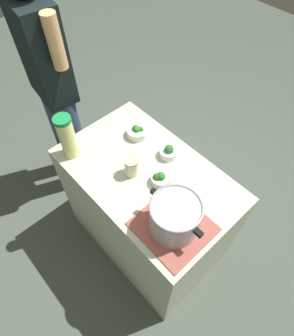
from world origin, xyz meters
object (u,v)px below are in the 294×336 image
mason_jar (131,166)px  broccoli_bowl_front (168,152)px  cooking_pot (175,217)px  broccoli_bowl_back (137,132)px  broccoli_bowl_center (160,179)px  person_cook (53,87)px  lemonade_pitcher (67,137)px

mason_jar → broccoli_bowl_front: (-0.05, -0.23, -0.02)m
cooking_pot → broccoli_bowl_back: size_ratio=2.53×
broccoli_bowl_back → mason_jar: bearing=132.6°
broccoli_bowl_center → person_cook: bearing=2.1°
lemonade_pitcher → mason_jar: (-0.34, -0.16, -0.08)m
lemonade_pitcher → person_cook: (0.49, -0.20, -0.06)m
broccoli_bowl_center → broccoli_bowl_back: (0.34, -0.14, -0.00)m
cooking_pot → broccoli_bowl_front: 0.45m
cooking_pot → broccoli_bowl_center: 0.28m
lemonade_pitcher → person_cook: 0.53m
broccoli_bowl_center → cooking_pot: bearing=149.6°
mason_jar → broccoli_bowl_center: (-0.15, -0.07, -0.03)m
person_cook → lemonade_pitcher: bearing=157.9°
cooking_pot → mason_jar: size_ratio=2.70×
lemonade_pitcher → broccoli_bowl_center: size_ratio=2.64×
broccoli_bowl_center → broccoli_bowl_back: bearing=-21.7°
broccoli_bowl_center → mason_jar: bearing=25.5°
broccoli_bowl_center → broccoli_bowl_front: bearing=-58.1°
broccoli_bowl_front → broccoli_bowl_back: broccoli_bowl_front is taller
cooking_pot → mason_jar: bearing=-9.5°
lemonade_pitcher → broccoli_bowl_center: lemonade_pitcher is taller
lemonade_pitcher → broccoli_bowl_front: 0.56m
mason_jar → broccoli_bowl_center: mason_jar is taller
mason_jar → lemonade_pitcher: bearing=25.6°
lemonade_pitcher → mason_jar: 0.38m
cooking_pot → broccoli_bowl_back: cooking_pot is taller
broccoli_bowl_back → person_cook: size_ratio=0.07×
lemonade_pitcher → mason_jar: bearing=-154.4°
cooking_pot → person_cook: person_cook is taller
broccoli_bowl_front → broccoli_bowl_back: size_ratio=0.82×
cooking_pot → person_cook: size_ratio=0.18×
cooking_pot → person_cook: (1.21, -0.10, -0.03)m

